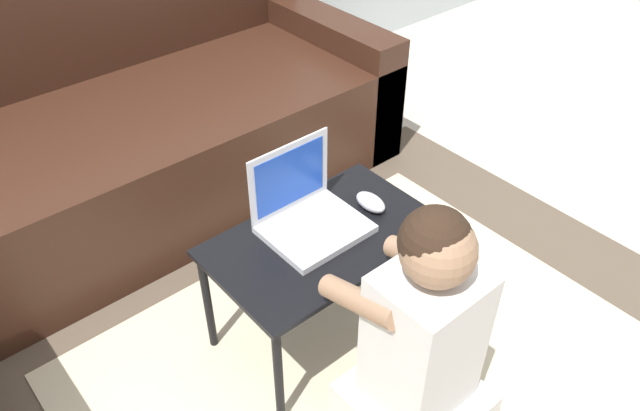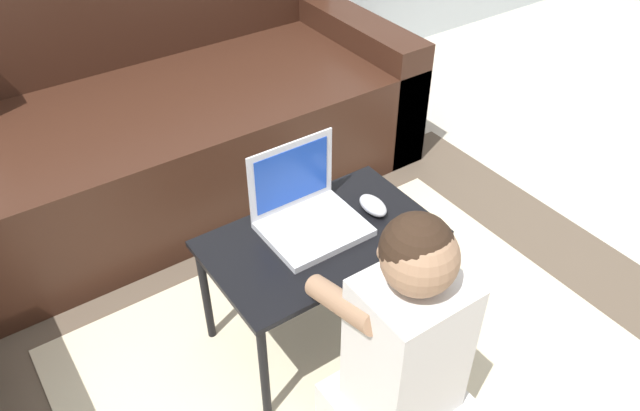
{
  "view_description": "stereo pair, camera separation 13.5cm",
  "coord_description": "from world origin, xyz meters",
  "px_view_note": "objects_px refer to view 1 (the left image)",
  "views": [
    {
      "loc": [
        -0.89,
        -0.8,
        1.51
      ],
      "look_at": [
        -0.03,
        0.21,
        0.45
      ],
      "focal_mm": 35.0,
      "sensor_mm": 36.0,
      "label": 1
    },
    {
      "loc": [
        -0.79,
        -0.89,
        1.51
      ],
      "look_at": [
        -0.03,
        0.21,
        0.45
      ],
      "focal_mm": 35.0,
      "sensor_mm": 36.0,
      "label": 2
    }
  ],
  "objects_px": {
    "couch": "(107,138)",
    "laptop_desk": "(323,248)",
    "laptop": "(309,216)",
    "computer_mouse": "(371,202)",
    "person_seated": "(421,348)"
  },
  "relations": [
    {
      "from": "computer_mouse",
      "to": "laptop",
      "type": "bearing_deg",
      "value": 165.45
    },
    {
      "from": "laptop",
      "to": "couch",
      "type": "bearing_deg",
      "value": 99.82
    },
    {
      "from": "couch",
      "to": "laptop",
      "type": "xyz_separation_m",
      "value": [
        0.17,
        -0.96,
        0.14
      ]
    },
    {
      "from": "computer_mouse",
      "to": "person_seated",
      "type": "xyz_separation_m",
      "value": [
        -0.22,
        -0.4,
        -0.09
      ]
    },
    {
      "from": "couch",
      "to": "laptop_desk",
      "type": "height_order",
      "value": "couch"
    },
    {
      "from": "laptop",
      "to": "person_seated",
      "type": "relative_size",
      "value": 0.36
    },
    {
      "from": "laptop",
      "to": "computer_mouse",
      "type": "xyz_separation_m",
      "value": [
        0.19,
        -0.05,
        -0.02
      ]
    },
    {
      "from": "laptop_desk",
      "to": "person_seated",
      "type": "distance_m",
      "value": 0.4
    },
    {
      "from": "laptop_desk",
      "to": "laptop",
      "type": "relative_size",
      "value": 2.35
    },
    {
      "from": "computer_mouse",
      "to": "laptop_desk",
      "type": "bearing_deg",
      "value": -178.56
    },
    {
      "from": "couch",
      "to": "computer_mouse",
      "type": "distance_m",
      "value": 1.08
    },
    {
      "from": "laptop",
      "to": "person_seated",
      "type": "xyz_separation_m",
      "value": [
        -0.03,
        -0.45,
        -0.1
      ]
    },
    {
      "from": "laptop",
      "to": "person_seated",
      "type": "height_order",
      "value": "person_seated"
    },
    {
      "from": "computer_mouse",
      "to": "person_seated",
      "type": "height_order",
      "value": "person_seated"
    },
    {
      "from": "laptop_desk",
      "to": "computer_mouse",
      "type": "relative_size",
      "value": 6.11
    }
  ]
}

